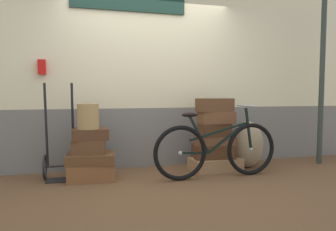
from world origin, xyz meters
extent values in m
cube|color=brown|center=(0.00, 0.00, -0.03)|extent=(9.17, 5.20, 0.06)
cube|color=slate|center=(0.00, 0.85, 0.45)|extent=(7.17, 0.20, 0.90)
cube|color=beige|center=(0.00, 0.85, 1.87)|extent=(7.17, 0.20, 1.95)
cube|color=#142D23|center=(-0.30, 0.73, 2.46)|extent=(1.68, 0.04, 0.28)
cube|color=red|center=(-1.50, 0.71, 1.48)|extent=(0.10, 0.08, 0.20)
cylinder|color=#2D382D|center=(2.68, 0.25, 1.42)|extent=(0.08, 0.08, 2.85)
cube|color=brown|center=(-0.88, 0.27, 0.11)|extent=(0.62, 0.48, 0.22)
cube|color=brown|center=(-0.89, 0.24, 0.28)|extent=(0.64, 0.46, 0.13)
cube|color=brown|center=(-0.91, 0.26, 0.43)|extent=(0.44, 0.33, 0.17)
cube|color=#4C2D19|center=(-0.89, 0.29, 0.59)|extent=(0.47, 0.36, 0.14)
cube|color=#9E754C|center=(0.88, 0.27, 0.09)|extent=(0.77, 0.47, 0.18)
cube|color=#4C2D19|center=(0.86, 0.29, 0.28)|extent=(0.62, 0.40, 0.20)
cube|color=brown|center=(0.87, 0.28, 0.44)|extent=(0.57, 0.35, 0.12)
cube|color=#4C2D19|center=(0.86, 0.26, 0.60)|extent=(0.45, 0.26, 0.19)
cube|color=brown|center=(0.88, 0.26, 0.78)|extent=(0.51, 0.29, 0.17)
cube|color=brown|center=(0.86, 0.26, 0.96)|extent=(0.52, 0.29, 0.19)
cylinder|color=#A8844C|center=(-0.91, 0.26, 0.83)|extent=(0.28, 0.28, 0.33)
torus|color=black|center=(-1.47, 0.40, 0.16)|extent=(0.03, 0.33, 0.33)
torus|color=black|center=(-1.08, 0.40, 0.16)|extent=(0.03, 0.33, 0.33)
cylinder|color=black|center=(-1.27, 0.40, 0.16)|extent=(0.39, 0.02, 0.02)
cylinder|color=black|center=(-1.44, 0.40, 0.71)|extent=(0.03, 0.17, 1.09)
cylinder|color=black|center=(-1.11, 0.40, 0.71)|extent=(0.03, 0.17, 1.09)
cube|color=black|center=(-1.27, 0.29, 0.01)|extent=(0.35, 0.22, 0.02)
ellipsoid|color=#9E8966|center=(1.43, 0.33, 0.35)|extent=(0.49, 0.42, 0.70)
torus|color=black|center=(0.22, -0.11, 0.36)|extent=(0.72, 0.07, 0.72)
sphere|color=#B2B2B7|center=(0.22, -0.11, 0.36)|extent=(0.05, 0.05, 0.05)
torus|color=black|center=(1.25, -0.09, 0.36)|extent=(0.72, 0.07, 0.72)
sphere|color=#B2B2B7|center=(1.25, -0.09, 0.36)|extent=(0.05, 0.05, 0.05)
cube|color=black|center=(0.89, -0.10, 0.53)|extent=(0.56, 0.04, 0.40)
cube|color=black|center=(0.48, -0.10, 0.59)|extent=(0.29, 0.03, 0.50)
cube|color=black|center=(0.42, -0.10, 0.35)|extent=(0.39, 0.03, 0.05)
cube|color=black|center=(0.75, -0.10, 0.62)|extent=(0.82, 0.04, 0.23)
cube|color=black|center=(1.20, -0.09, 0.64)|extent=(0.12, 0.03, 0.57)
ellipsoid|color=black|center=(0.35, -0.10, 0.85)|extent=(0.22, 0.09, 0.06)
cylinder|color=#A5A5AD|center=(1.16, -0.09, 0.96)|extent=(0.03, 0.46, 0.02)
camera|label=1|loc=(-0.97, -3.89, 1.12)|focal=33.39mm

